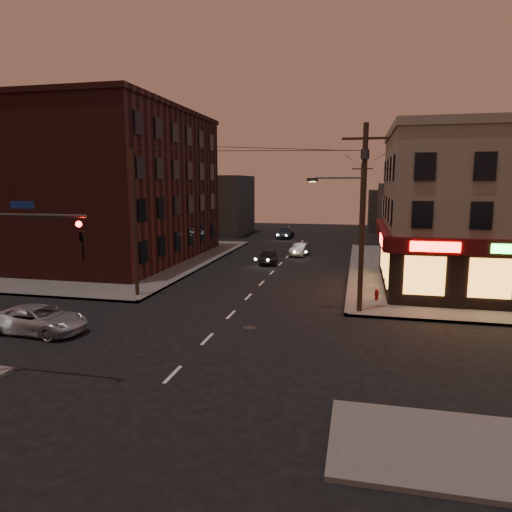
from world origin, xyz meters
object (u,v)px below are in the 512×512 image
(sedan_mid, at_px, (300,249))
(suv_cross, at_px, (39,319))
(sedan_near, at_px, (268,257))
(fire_hydrant, at_px, (377,294))
(sedan_far, at_px, (285,233))

(sedan_mid, bearing_deg, suv_cross, -101.81)
(sedan_near, distance_m, sedan_mid, 5.60)
(suv_cross, relative_size, fire_hydrant, 6.94)
(suv_cross, bearing_deg, sedan_mid, -15.36)
(sedan_mid, height_order, fire_hydrant, sedan_mid)
(sedan_near, relative_size, sedan_far, 0.79)
(suv_cross, distance_m, sedan_near, 21.95)
(sedan_near, xyz_separation_m, fire_hydrant, (8.86, -11.52, -0.11))
(sedan_near, xyz_separation_m, sedan_far, (-1.57, 19.01, 0.05))
(suv_cross, distance_m, sedan_mid, 27.54)
(sedan_far, xyz_separation_m, fire_hydrant, (10.42, -30.53, -0.17))
(sedan_far, bearing_deg, suv_cross, -98.67)
(fire_hydrant, bearing_deg, sedan_mid, 111.94)
(sedan_mid, bearing_deg, fire_hydrant, -60.36)
(suv_cross, height_order, sedan_far, sedan_far)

